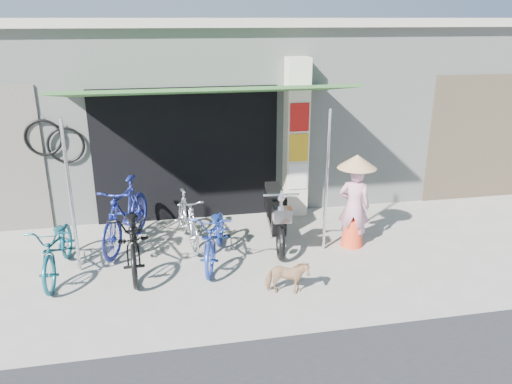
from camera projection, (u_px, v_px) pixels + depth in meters
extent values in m
plane|color=#A59F95|center=(282.00, 275.00, 7.49)|extent=(80.00, 80.00, 0.00)
cube|color=#A8AEA5|center=(231.00, 104.00, 11.64)|extent=(12.00, 5.00, 3.50)
cube|color=beige|center=(229.00, 22.00, 11.04)|extent=(12.30, 5.30, 0.16)
cube|color=black|center=(187.00, 155.00, 9.26)|extent=(3.40, 0.06, 2.50)
cube|color=black|center=(189.00, 191.00, 9.50)|extent=(3.06, 0.04, 1.10)
torus|color=black|center=(66.00, 145.00, 8.74)|extent=(0.65, 0.05, 0.65)
cylinder|color=silver|center=(64.00, 127.00, 8.65)|extent=(0.02, 0.02, 0.12)
torus|color=black|center=(44.00, 138.00, 8.63)|extent=(0.65, 0.05, 0.65)
cylinder|color=silver|center=(41.00, 119.00, 8.54)|extent=(0.02, 0.02, 0.12)
cube|color=silver|center=(296.00, 139.00, 9.42)|extent=(0.42, 0.42, 3.00)
cube|color=#B9100D|center=(300.00, 117.00, 9.07)|extent=(0.36, 0.02, 0.52)
cube|color=gold|center=(299.00, 148.00, 9.26)|extent=(0.36, 0.02, 0.52)
cube|color=white|center=(298.00, 176.00, 9.44)|extent=(0.36, 0.02, 0.50)
cube|color=#2E5D2A|center=(206.00, 91.00, 8.02)|extent=(4.60, 1.88, 0.35)
cylinder|color=silver|center=(71.00, 198.00, 7.26)|extent=(0.05, 0.05, 2.36)
cylinder|color=silver|center=(326.00, 182.00, 7.96)|extent=(0.05, 0.05, 2.36)
cube|color=brown|center=(486.00, 138.00, 10.37)|extent=(2.60, 0.06, 2.60)
imported|color=#165865|center=(58.00, 247.00, 7.38)|extent=(0.67, 1.73, 0.89)
imported|color=navy|center=(126.00, 214.00, 8.31)|extent=(1.14, 1.96, 1.14)
imported|color=black|center=(134.00, 237.00, 7.59)|extent=(0.76, 1.96, 1.02)
imported|color=silver|center=(187.00, 219.00, 8.41)|extent=(0.66, 1.57, 0.91)
imported|color=#223B9B|center=(216.00, 235.00, 7.80)|extent=(1.02, 1.82, 0.91)
imported|color=tan|center=(287.00, 277.00, 6.91)|extent=(0.65, 0.40, 0.51)
torus|color=black|center=(281.00, 243.00, 7.90)|extent=(0.16, 0.57, 0.57)
torus|color=black|center=(271.00, 211.00, 9.21)|extent=(0.16, 0.57, 0.57)
cube|color=black|center=(276.00, 222.00, 8.53)|extent=(0.35, 1.04, 0.11)
cube|color=black|center=(273.00, 201.00, 8.80)|extent=(0.34, 0.62, 0.36)
cube|color=black|center=(274.00, 189.00, 8.73)|extent=(0.32, 0.61, 0.10)
cube|color=black|center=(279.00, 216.00, 7.98)|extent=(0.25, 0.13, 0.60)
cylinder|color=silver|center=(281.00, 195.00, 7.67)|extent=(0.56, 0.10, 0.03)
cube|color=silver|center=(282.00, 215.00, 7.57)|extent=(0.30, 0.24, 0.21)
imported|color=pink|center=(354.00, 206.00, 8.27)|extent=(0.61, 0.53, 1.41)
cone|color=#F04121|center=(352.00, 233.00, 8.42)|extent=(0.38, 0.38, 0.46)
cone|color=tan|center=(357.00, 161.00, 8.01)|extent=(0.64, 0.64, 0.22)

